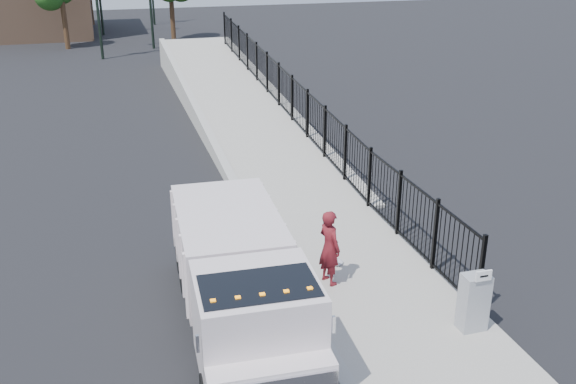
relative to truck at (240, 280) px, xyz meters
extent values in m
plane|color=black|center=(1.49, 1.26, -1.31)|extent=(120.00, 120.00, 0.00)
cube|color=#9E998E|center=(3.41, -0.74, -1.25)|extent=(3.55, 12.00, 0.12)
cube|color=#ADAAA3|center=(1.49, -0.74, -1.23)|extent=(0.30, 12.00, 0.16)
cube|color=#9E998E|center=(3.61, 17.26, -1.31)|extent=(3.95, 24.06, 3.19)
cube|color=black|center=(5.04, 13.26, -0.41)|extent=(0.10, 28.00, 1.80)
cube|color=black|center=(0.01, 0.34, -0.82)|extent=(1.16, 6.11, 0.20)
cube|color=silver|center=(-0.08, -1.71, 0.08)|extent=(2.18, 2.06, 1.79)
cube|color=black|center=(-0.08, -1.94, 0.61)|extent=(2.02, 1.25, 0.76)
cube|color=silver|center=(0.07, 1.50, 0.08)|extent=(2.31, 3.84, 1.52)
cube|color=silver|center=(-1.23, -2.56, 0.48)|extent=(0.06, 0.06, 0.31)
cube|color=silver|center=(1.00, -2.65, 0.48)|extent=(0.06, 0.06, 0.31)
cube|color=orange|center=(-0.90, -2.21, 0.99)|extent=(0.09, 0.08, 0.05)
cube|color=orange|center=(-0.50, -2.23, 0.99)|extent=(0.09, 0.08, 0.05)
cube|color=orange|center=(-0.10, -2.25, 0.99)|extent=(0.09, 0.08, 0.05)
cube|color=orange|center=(0.30, -2.27, 0.99)|extent=(0.09, 0.08, 0.05)
cube|color=orange|center=(0.71, -2.28, 0.99)|extent=(0.09, 0.08, 0.05)
cylinder|color=black|center=(0.84, -2.38, -0.86)|extent=(0.32, 0.91, 0.89)
cylinder|color=black|center=(-0.85, 2.08, -0.86)|extent=(0.32, 0.91, 0.89)
cylinder|color=black|center=(1.03, 2.00, -0.86)|extent=(0.32, 0.91, 0.89)
cylinder|color=black|center=(-0.81, 3.06, -0.86)|extent=(0.32, 0.91, 0.89)
cylinder|color=black|center=(1.07, 2.98, -0.86)|extent=(0.32, 0.91, 0.89)
imported|color=maroon|center=(2.38, 1.35, -0.28)|extent=(0.62, 0.77, 1.82)
cube|color=gray|center=(4.59, -1.26, -0.56)|extent=(0.55, 0.40, 1.25)
cube|color=white|center=(4.59, -1.48, 0.17)|extent=(0.35, 0.04, 0.22)
ellipsoid|color=silver|center=(2.85, 2.14, -1.14)|extent=(0.38, 0.38, 0.10)
cylinder|color=#382314|center=(-4.33, 37.32, 0.29)|extent=(0.36, 0.36, 3.20)
cylinder|color=#382314|center=(3.36, 39.44, 0.29)|extent=(0.36, 0.36, 3.20)
cylinder|color=#382314|center=(-2.54, 49.77, 0.29)|extent=(0.36, 0.36, 3.20)
camera|label=1|loc=(-2.22, -11.01, 6.49)|focal=40.00mm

